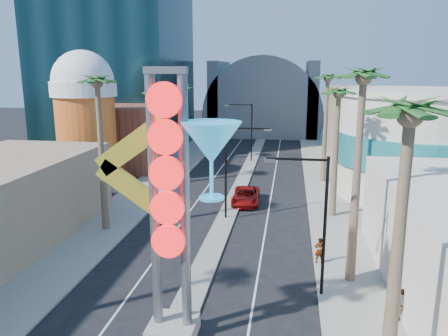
% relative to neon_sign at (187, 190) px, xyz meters
% --- Properties ---
extents(sidewalk_west, '(5.00, 100.00, 0.15)m').
position_rel_neon_sign_xyz_m(sidewalk_west, '(-10.32, 32.04, -7.23)').
color(sidewalk_west, gray).
rests_on(sidewalk_west, ground).
extents(sidewalk_east, '(5.00, 100.00, 0.15)m').
position_rel_neon_sign_xyz_m(sidewalk_east, '(8.68, 32.04, -7.23)').
color(sidewalk_east, gray).
rests_on(sidewalk_east, ground).
extents(median, '(1.60, 84.00, 0.15)m').
position_rel_neon_sign_xyz_m(median, '(-0.82, 35.04, -7.23)').
color(median, gray).
rests_on(median, ground).
extents(brick_filler_west, '(10.00, 10.00, 8.00)m').
position_rel_neon_sign_xyz_m(brick_filler_west, '(-16.82, 35.04, -3.31)').
color(brick_filler_west, brown).
rests_on(brick_filler_west, ground).
extents(filler_east, '(10.00, 20.00, 10.00)m').
position_rel_neon_sign_xyz_m(filler_east, '(15.18, 45.04, -2.31)').
color(filler_east, '#90765C').
rests_on(filler_east, ground).
extents(beer_mug, '(7.00, 7.00, 14.50)m').
position_rel_neon_sign_xyz_m(beer_mug, '(-17.82, 27.04, 0.54)').
color(beer_mug, '#D0571B').
rests_on(beer_mug, ground).
extents(turquoise_building, '(16.60, 16.60, 10.60)m').
position_rel_neon_sign_xyz_m(turquoise_building, '(17.18, 27.04, -2.06)').
color(turquoise_building, beige).
rests_on(turquoise_building, ground).
extents(canopy, '(22.00, 16.00, 22.00)m').
position_rel_neon_sign_xyz_m(canopy, '(-0.82, 69.04, -3.00)').
color(canopy, slate).
rests_on(canopy, ground).
extents(neon_sign, '(6.53, 2.60, 12.55)m').
position_rel_neon_sign_xyz_m(neon_sign, '(0.00, 0.00, 0.00)').
color(neon_sign, gray).
rests_on(neon_sign, ground).
extents(streetlight_0, '(3.79, 0.25, 8.00)m').
position_rel_neon_sign_xyz_m(streetlight_0, '(-0.27, 17.04, -2.43)').
color(streetlight_0, black).
rests_on(streetlight_0, ground).
extents(streetlight_1, '(3.79, 0.25, 8.00)m').
position_rel_neon_sign_xyz_m(streetlight_1, '(-1.36, 41.04, -2.43)').
color(streetlight_1, black).
rests_on(streetlight_1, ground).
extents(streetlight_2, '(3.45, 0.25, 8.00)m').
position_rel_neon_sign_xyz_m(streetlight_2, '(5.91, 5.04, -2.47)').
color(streetlight_2, black).
rests_on(streetlight_2, ground).
extents(palm_1, '(2.40, 2.40, 12.70)m').
position_rel_neon_sign_xyz_m(palm_1, '(-9.82, 13.04, 3.52)').
color(palm_1, brown).
rests_on(palm_1, ground).
extents(palm_2, '(2.40, 2.40, 11.20)m').
position_rel_neon_sign_xyz_m(palm_2, '(-9.82, 27.04, 2.17)').
color(palm_2, brown).
rests_on(palm_2, ground).
extents(palm_3, '(2.40, 2.40, 11.20)m').
position_rel_neon_sign_xyz_m(palm_3, '(-9.82, 39.04, 2.17)').
color(palm_3, brown).
rests_on(palm_3, ground).
extents(palm_4, '(2.40, 2.40, 12.20)m').
position_rel_neon_sign_xyz_m(palm_4, '(8.18, -2.96, 3.07)').
color(palm_4, brown).
rests_on(palm_4, ground).
extents(palm_5, '(2.40, 2.40, 13.20)m').
position_rel_neon_sign_xyz_m(palm_5, '(8.18, 7.04, 3.96)').
color(palm_5, brown).
rests_on(palm_5, ground).
extents(palm_6, '(2.40, 2.40, 11.70)m').
position_rel_neon_sign_xyz_m(palm_6, '(8.18, 19.04, 2.62)').
color(palm_6, brown).
rests_on(palm_6, ground).
extents(palm_7, '(2.40, 2.40, 12.70)m').
position_rel_neon_sign_xyz_m(palm_7, '(8.18, 31.04, 3.52)').
color(palm_7, brown).
rests_on(palm_7, ground).
extents(red_pickup, '(2.63, 5.43, 1.49)m').
position_rel_neon_sign_xyz_m(red_pickup, '(0.42, 21.77, -6.56)').
color(red_pickup, '#A00D0C').
rests_on(red_pickup, ground).
extents(pedestrian_a, '(0.69, 0.52, 1.73)m').
position_rel_neon_sign_xyz_m(pedestrian_a, '(6.48, 9.12, -6.29)').
color(pedestrian_a, gray).
rests_on(pedestrian_a, sidewalk_east).
extents(pedestrian_b, '(0.94, 0.81, 1.67)m').
position_rel_neon_sign_xyz_m(pedestrian_b, '(10.14, 3.01, -6.32)').
color(pedestrian_b, gray).
rests_on(pedestrian_b, sidewalk_east).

